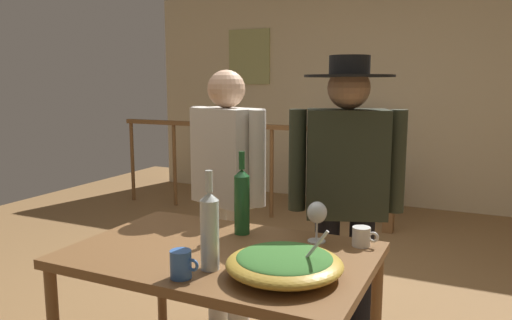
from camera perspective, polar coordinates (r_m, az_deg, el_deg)
ground_plane at (r=3.30m, az=3.70°, el=-17.29°), size 8.25×8.25×0.00m
back_wall at (r=6.03m, az=15.02°, el=7.23°), size 6.22×0.10×2.60m
framed_picture at (r=6.53m, az=-0.80°, el=11.97°), size 0.59×0.03×0.71m
stair_railing at (r=5.17m, az=3.78°, el=0.26°), size 3.23×0.10×1.07m
tv_console at (r=5.87m, az=10.88°, el=-2.76°), size 0.90×0.40×0.55m
flat_screen_tv at (r=5.75m, az=10.97°, el=2.74°), size 0.66×0.12×0.51m
serving_table at (r=2.12m, az=-4.13°, el=-12.48°), size 1.26×0.82×0.76m
salad_bowl at (r=1.82m, az=3.34°, el=-11.90°), size 0.43×0.43×0.22m
wine_glass at (r=2.18m, az=7.16°, el=-6.29°), size 0.09×0.09×0.18m
wine_bottle_green at (r=2.27m, az=-1.66°, el=-4.72°), size 0.07×0.07×0.39m
wine_bottle_clear at (r=1.85m, az=-5.45°, el=-8.06°), size 0.07×0.07×0.38m
mug_blue at (r=1.82m, az=-8.74°, el=-11.98°), size 0.11×0.08×0.10m
mug_white at (r=2.18m, az=12.29°, el=-8.75°), size 0.11×0.08×0.08m
person_standing_left at (r=2.81m, az=-3.39°, el=-2.49°), size 0.56×0.35×1.54m
person_standing_right at (r=2.55m, az=10.49°, el=-2.73°), size 0.56×0.45×1.60m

